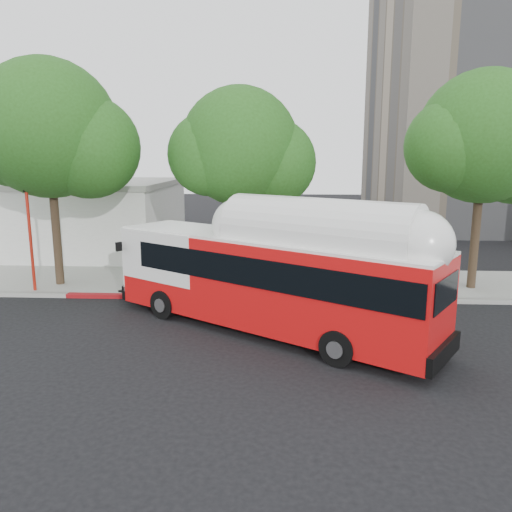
{
  "coord_description": "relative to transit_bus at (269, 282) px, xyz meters",
  "views": [
    {
      "loc": [
        0.82,
        -15.49,
        5.74
      ],
      "look_at": [
        -0.15,
        3.0,
        2.0
      ],
      "focal_mm": 35.0,
      "sensor_mm": 36.0,
      "label": 1
    }
  ],
  "objects": [
    {
      "name": "transit_bus",
      "position": [
        0.0,
        0.0,
        0.0
      ],
      "size": [
        11.39,
        8.5,
        3.62
      ],
      "rotation": [
        0.0,
        0.0,
        -0.58
      ],
      "color": "red",
      "rests_on": "ground"
    },
    {
      "name": "apartment_tower",
      "position": [
        17.6,
        27.73,
        15.92
      ],
      "size": [
        18.0,
        18.0,
        37.0
      ],
      "color": "gray",
      "rests_on": "ground"
    },
    {
      "name": "ground",
      "position": [
        -0.4,
        -0.27,
        -1.69
      ],
      "size": [
        120.0,
        120.0,
        0.0
      ],
      "primitive_type": "plane",
      "color": "black",
      "rests_on": "ground"
    },
    {
      "name": "sidewalk",
      "position": [
        -0.4,
        6.23,
        -1.62
      ],
      "size": [
        60.0,
        5.0,
        0.15
      ],
      "primitive_type": "cube",
      "color": "gray",
      "rests_on": "ground"
    },
    {
      "name": "signal_pole",
      "position": [
        -9.99,
        4.09,
        0.65
      ],
      "size": [
        0.13,
        0.43,
        4.56
      ],
      "color": "red",
      "rests_on": "ground"
    },
    {
      "name": "street_tree_left",
      "position": [
        -8.93,
        5.29,
        4.91
      ],
      "size": [
        6.67,
        5.8,
        9.74
      ],
      "color": "#2D2116",
      "rests_on": "ground"
    },
    {
      "name": "street_tree_right",
      "position": [
        9.04,
        5.59,
        4.56
      ],
      "size": [
        6.21,
        5.4,
        9.18
      ],
      "color": "#2D2116",
      "rests_on": "ground"
    },
    {
      "name": "street_tree_mid",
      "position": [
        -1.0,
        5.79,
        4.21
      ],
      "size": [
        5.75,
        5.0,
        8.62
      ],
      "color": "#2D2116",
      "rests_on": "ground"
    },
    {
      "name": "red_curb_segment",
      "position": [
        -3.4,
        3.63,
        -1.61
      ],
      "size": [
        10.0,
        0.32,
        0.16
      ],
      "primitive_type": "cube",
      "color": "maroon",
      "rests_on": "ground"
    },
    {
      "name": "curb_strip",
      "position": [
        -0.4,
        3.63,
        -1.62
      ],
      "size": [
        60.0,
        0.3,
        0.15
      ],
      "primitive_type": "cube",
      "color": "gray",
      "rests_on": "ground"
    },
    {
      "name": "low_commercial_bldg",
      "position": [
        -14.4,
        13.73,
        0.46
      ],
      "size": [
        16.2,
        10.2,
        4.25
      ],
      "color": "silver",
      "rests_on": "ground"
    }
  ]
}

